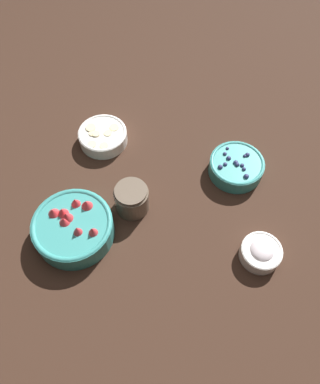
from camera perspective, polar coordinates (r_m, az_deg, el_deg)
ground_plane at (r=1.11m, az=3.23°, el=0.96°), size 4.00×4.00×0.00m
bowl_strawberries at (r=1.03m, az=-13.09°, el=-5.19°), size 0.21×0.21×0.09m
bowl_blueberries at (r=1.14m, az=11.55°, el=3.90°), size 0.16×0.16×0.06m
bowl_bananas at (r=1.21m, az=-8.71°, el=8.47°), size 0.15×0.15×0.05m
bowl_cream at (r=1.02m, az=15.13°, el=-8.84°), size 0.11×0.11×0.05m
jar_chocolate at (r=1.04m, az=-4.32°, el=-1.12°), size 0.10×0.10×0.09m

